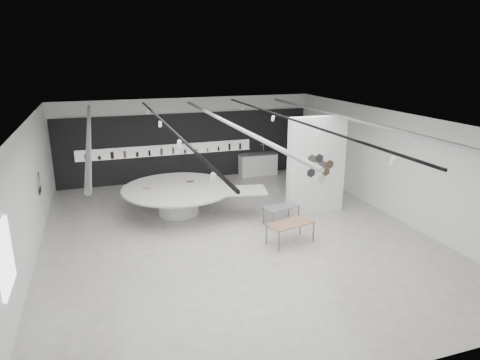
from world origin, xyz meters
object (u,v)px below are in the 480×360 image
object	(u,v)px
display_island	(181,197)
sample_table_wood	(290,224)
partition_column	(316,166)
sample_table_stone	(281,208)
kitchen_counter	(258,164)

from	to	relation	value
display_island	sample_table_wood	bearing A→B (deg)	-40.71
display_island	partition_column	bearing A→B (deg)	-4.61
sample_table_stone	partition_column	bearing A→B (deg)	20.90
partition_column	kitchen_counter	distance (m)	5.65
kitchen_counter	display_island	bearing A→B (deg)	-137.47
display_island	kitchen_counter	xyz separation A→B (m)	(4.62, 4.10, -0.15)
sample_table_stone	display_island	bearing A→B (deg)	147.14
partition_column	display_island	world-z (taller)	partition_column
sample_table_wood	display_island	bearing A→B (deg)	127.50
display_island	sample_table_stone	xyz separation A→B (m)	(3.14, -2.03, -0.10)
partition_column	sample_table_stone	distance (m)	2.14
display_island	sample_table_wood	xyz separation A→B (m)	(2.76, -3.60, -0.05)
display_island	sample_table_stone	world-z (taller)	display_island
partition_column	sample_table_stone	world-z (taller)	partition_column
kitchen_counter	sample_table_stone	bearing A→B (deg)	-102.57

